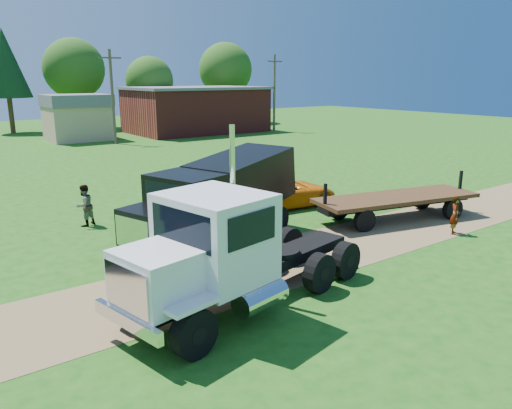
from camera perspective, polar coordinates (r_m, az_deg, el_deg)
ground at (r=18.90m, az=5.91°, el=-5.69°), size 140.00×140.00×0.00m
dirt_track at (r=18.89m, az=5.91°, el=-5.68°), size 120.00×4.20×0.01m
white_semi_tractor at (r=13.69m, az=-4.25°, el=-5.74°), size 8.76×4.33×5.17m
black_dump_truck at (r=19.46m, az=-4.36°, el=1.00°), size 8.41×4.78×3.58m
orange_pickup at (r=25.53m, az=3.36°, el=1.44°), size 5.65×3.12×1.50m
flatbed_trailer at (r=24.03m, az=15.73°, el=0.37°), size 8.19×4.08×2.01m
spectator_a at (r=22.58m, az=21.81°, el=-1.16°), size 0.71×0.65×1.63m
spectator_b at (r=23.35m, az=-19.03°, el=-0.11°), size 1.13×1.04×1.86m
brick_building at (r=61.09m, az=-6.90°, el=10.74°), size 15.40×10.40×5.30m
tan_shed at (r=55.59m, az=-19.71°, el=9.42°), size 6.20×5.40×4.70m
utility_poles at (r=51.37m, az=-16.09°, el=11.91°), size 42.20×0.28×9.00m
tree_row at (r=65.67m, az=-19.89°, el=13.90°), size 56.18×13.42×11.82m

